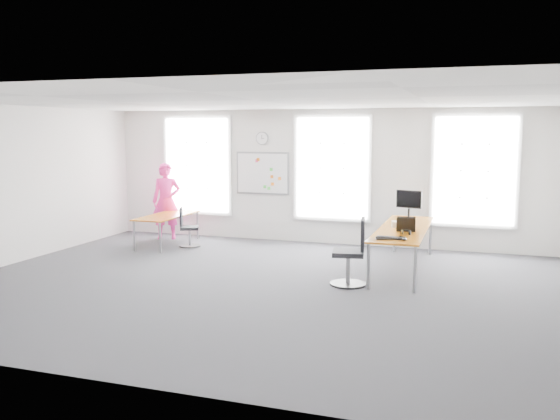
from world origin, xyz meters
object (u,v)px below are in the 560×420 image
(person, at_px, (166,201))
(headphones, at_px, (405,232))
(chair_right, at_px, (352,256))
(monitor, at_px, (409,202))
(chair_left, at_px, (187,230))
(keyboard, at_px, (391,238))
(desk_right, at_px, (404,230))
(desk_left, at_px, (167,217))

(person, relative_size, headphones, 10.79)
(chair_right, relative_size, monitor, 1.92)
(chair_left, xyz_separation_m, person, (-0.89, 0.70, 0.51))
(chair_left, bearing_deg, person, 27.67)
(keyboard, distance_m, monitor, 2.27)
(chair_right, bearing_deg, person, -128.97)
(chair_left, height_order, person, person)
(keyboard, relative_size, monitor, 0.84)
(keyboard, bearing_deg, desk_right, 71.30)
(desk_left, bearing_deg, monitor, 2.85)
(desk_right, bearing_deg, chair_right, -115.54)
(chair_left, distance_m, monitor, 4.79)
(desk_left, distance_m, headphones, 5.59)
(monitor, bearing_deg, desk_left, -160.86)
(desk_right, height_order, monitor, monitor)
(chair_right, distance_m, keyboard, 0.69)
(chair_left, relative_size, headphones, 5.20)
(keyboard, xyz_separation_m, headphones, (0.18, 0.47, 0.03))
(desk_left, bearing_deg, keyboard, -20.89)
(headphones, bearing_deg, monitor, 88.19)
(person, bearing_deg, keyboard, -48.28)
(keyboard, bearing_deg, person, 138.85)
(person, relative_size, monitor, 3.07)
(person, xyz_separation_m, headphones, (5.76, -2.18, -0.07))
(chair_left, bearing_deg, headphones, -131.00)
(desk_right, relative_size, person, 1.79)
(desk_right, relative_size, chair_right, 2.86)
(desk_left, xyz_separation_m, monitor, (5.23, 0.26, 0.51))
(monitor, bearing_deg, headphones, -69.01)
(desk_left, xyz_separation_m, chair_right, (4.60, -2.15, -0.13))
(desk_right, relative_size, chair_left, 3.71)
(headphones, bearing_deg, keyboard, -117.42)
(desk_right, xyz_separation_m, monitor, (-0.03, 1.03, 0.40))
(desk_left, bearing_deg, person, 120.03)
(desk_left, relative_size, chair_left, 2.15)
(keyboard, relative_size, headphones, 2.94)
(chair_right, relative_size, keyboard, 2.29)
(desk_right, bearing_deg, headphones, -81.17)
(headphones, height_order, monitor, monitor)
(keyboard, bearing_deg, chair_right, 179.59)
(chair_left, bearing_deg, monitor, -110.46)
(desk_left, distance_m, keyboard, 5.57)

